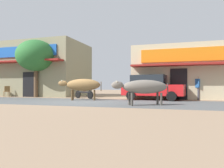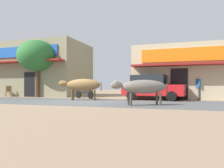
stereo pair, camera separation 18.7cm
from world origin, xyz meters
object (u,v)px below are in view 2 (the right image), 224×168
parked_hatchback_car (152,87)px  cow_near_brown (83,85)px  pedestrian_by_shop (199,86)px  roadside_tree (37,56)px  cow_far_dark (143,87)px  parked_motorcycle (85,92)px  cafe_chair_near_tree (8,91)px

parked_hatchback_car → cow_near_brown: size_ratio=1.52×
parked_hatchback_car → pedestrian_by_shop: bearing=17.9°
roadside_tree → cow_far_dark: bearing=-26.5°
pedestrian_by_shop → cow_near_brown: bearing=-159.8°
cow_near_brown → parked_hatchback_car: bearing=21.7°
pedestrian_by_shop → roadside_tree: bearing=-178.6°
parked_motorcycle → roadside_tree: bearing=171.8°
parked_hatchback_car → cow_near_brown: 4.58m
roadside_tree → parked_hatchback_car: roadside_tree is taller
roadside_tree → cow_near_brown: bearing=-23.7°
cafe_chair_near_tree → cow_near_brown: bearing=-14.9°
parked_motorcycle → cow_near_brown: bearing=-68.6°
parked_motorcycle → cow_far_dark: (5.00, -4.16, 0.40)m
parked_hatchback_car → cow_near_brown: (-4.26, -1.70, 0.14)m
pedestrian_by_shop → cow_far_dark: bearing=-119.1°
pedestrian_by_shop → cafe_chair_near_tree: pedestrian_by_shop is taller
cow_far_dark → cafe_chair_near_tree: size_ratio=2.84×
cow_near_brown → cafe_chair_near_tree: size_ratio=2.93×
roadside_tree → cafe_chair_near_tree: bearing=-176.3°
parked_hatchback_car → cafe_chair_near_tree: parked_hatchback_car is taller
roadside_tree → parked_hatchback_car: (9.60, -0.65, -2.59)m
cow_near_brown → pedestrian_by_shop: size_ratio=1.68×
cow_near_brown → roadside_tree: bearing=156.3°
cafe_chair_near_tree → parked_motorcycle: bearing=-3.7°
parked_hatchback_car → parked_motorcycle: parked_hatchback_car is taller
parked_motorcycle → pedestrian_by_shop: bearing=7.0°
pedestrian_by_shop → cafe_chair_near_tree: size_ratio=1.75×
roadside_tree → parked_motorcycle: 5.59m
parked_hatchback_car → parked_motorcycle: 4.93m
parked_motorcycle → pedestrian_by_shop: size_ratio=1.13×
parked_hatchback_car → pedestrian_by_shop: 3.09m
cow_near_brown → cafe_chair_near_tree: bearing=165.1°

